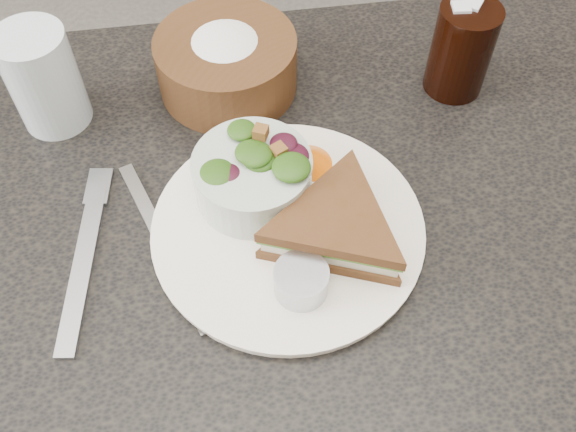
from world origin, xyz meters
The scene contains 11 objects.
dining_table centered at (0.00, 0.00, 0.38)m, with size 1.00×0.70×0.75m, color black.
dinner_plate centered at (0.00, -0.01, 0.76)m, with size 0.28×0.28×0.01m, color white.
sandwich centered at (0.05, -0.03, 0.78)m, with size 0.17×0.17×0.04m, color #4D2F1A, non-canonical shape.
salad_bowl centered at (-0.02, 0.04, 0.80)m, with size 0.12×0.12×0.07m, color #B1C0B9, non-canonical shape.
dressing_ramekin centered at (0.01, -0.08, 0.78)m, with size 0.05×0.05×0.03m, color #A5AAB3.
orange_wedge centered at (0.04, 0.07, 0.77)m, with size 0.06×0.06×0.02m, color #F96506.
fork centered at (-0.20, -0.02, 0.75)m, with size 0.02×0.20×0.01m, color #9EA3AA.
knife centered at (-0.12, 0.00, 0.75)m, with size 0.01×0.23×0.00m, color gray.
bread_basket centered at (-0.04, 0.22, 0.80)m, with size 0.17×0.17×0.09m, color #51331D, non-canonical shape.
cola_glass centered at (0.24, 0.18, 0.81)m, with size 0.07×0.07×0.12m, color black, non-canonical shape.
water_glass centered at (-0.24, 0.19, 0.81)m, with size 0.08×0.08×0.12m, color silver.
Camera 1 is at (-0.05, -0.37, 1.31)m, focal length 40.00 mm.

